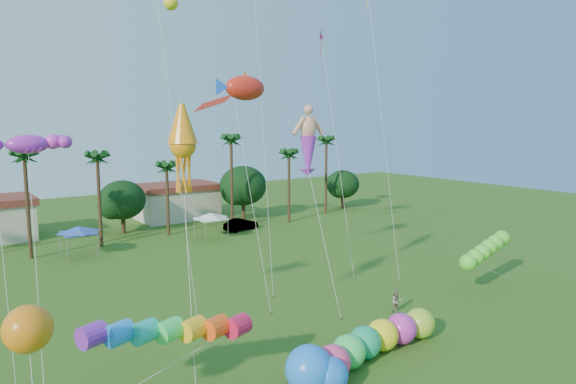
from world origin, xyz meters
TOP-DOWN VIEW (x-y plane):
  - tree_line at (3.57, 44.00)m, footprint 69.46×8.91m
  - buildings_row at (-3.09, 50.00)m, footprint 35.00×7.00m
  - tent_row at (-6.00, 36.33)m, footprint 31.00×4.00m
  - car_b at (13.20, 38.23)m, footprint 4.66×2.38m
  - spectator_b at (8.17, 8.36)m, footprint 0.97×0.87m
  - caterpillar_inflatable at (0.82, 4.26)m, footprint 11.77×3.44m
  - blue_ball at (-2.55, 2.92)m, footprint 1.83×1.83m
  - rainbow_tube at (-7.67, 6.47)m, footprint 9.67×2.46m
  - green_worm at (14.82, 7.41)m, footprint 10.83×2.28m
  - orange_ball_kite at (-15.32, 5.12)m, footprint 1.96×2.81m
  - merman_kite at (4.62, 13.94)m, footprint 2.20×5.15m
  - fish_kite at (2.17, 18.50)m, footprint 5.18×6.83m
  - squid_kite at (-6.71, 10.19)m, footprint 2.34×4.66m
  - lobster_kite at (-13.48, 14.17)m, footprint 3.87×5.69m
  - delta_kite_red at (11.19, 20.49)m, footprint 1.15×5.25m

SIDE VIEW (x-z plane):
  - car_b at x=13.20m, z-range 0.00..1.46m
  - spectator_b at x=8.17m, z-range 0.00..1.64m
  - blue_ball at x=-2.55m, z-range 0.00..1.83m
  - caterpillar_inflatable at x=0.82m, z-range -0.19..2.20m
  - buildings_row at x=-3.09m, z-range 0.00..4.00m
  - green_worm at x=14.82m, z-range 0.98..4.46m
  - tent_row at x=-6.00m, z-range 2.45..3.05m
  - rainbow_tube at x=-7.67m, z-range 1.24..4.80m
  - tree_line at x=3.57m, z-range -1.22..9.78m
  - orange_ball_kite at x=-15.32m, z-range 2.40..8.99m
  - merman_kite at x=4.62m, z-range 4.57..18.57m
  - squid_kite at x=-6.71m, z-range 4.88..19.17m
  - lobster_kite at x=-13.48m, z-range 5.70..18.51m
  - fish_kite at x=2.17m, z-range 7.35..24.11m
  - delta_kite_red at x=11.19m, z-range 9.63..30.87m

